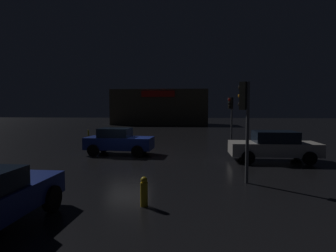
% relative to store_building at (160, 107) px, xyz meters
% --- Properties ---
extents(ground_plane, '(120.00, 120.00, 0.00)m').
position_rel_store_building_xyz_m(ground_plane, '(1.22, -31.18, -2.88)').
color(ground_plane, black).
extents(store_building, '(15.66, 6.47, 5.76)m').
position_rel_store_building_xyz_m(store_building, '(0.00, 0.00, 0.00)').
color(store_building, brown).
rests_on(store_building, ground).
extents(traffic_signal_main, '(0.42, 0.42, 3.64)m').
position_rel_store_building_xyz_m(traffic_signal_main, '(8.04, -24.88, -0.21)').
color(traffic_signal_main, '#595B60').
rests_on(traffic_signal_main, ground).
extents(traffic_signal_cross_left, '(0.42, 0.42, 3.81)m').
position_rel_store_building_xyz_m(traffic_signal_cross_left, '(6.82, -36.49, -0.06)').
color(traffic_signal_cross_left, '#595B60').
rests_on(traffic_signal_cross_left, ground).
extents(car_far, '(4.12, 2.10, 1.60)m').
position_rel_store_building_xyz_m(car_far, '(0.49, -30.56, -2.06)').
color(car_far, navy).
rests_on(car_far, ground).
extents(car_crossing, '(4.57, 2.03, 1.60)m').
position_rel_store_building_xyz_m(car_crossing, '(9.25, -32.06, -2.06)').
color(car_crossing, silver).
rests_on(car_crossing, ground).
extents(fire_hydrant, '(0.22, 0.22, 0.87)m').
position_rel_store_building_xyz_m(fire_hydrant, '(3.43, -39.32, -2.45)').
color(fire_hydrant, gold).
rests_on(fire_hydrant, ground).
extents(bollard_kerb_a, '(0.12, 0.12, 0.94)m').
position_rel_store_building_xyz_m(bollard_kerb_a, '(-3.70, -24.14, -2.41)').
color(bollard_kerb_a, gold).
rests_on(bollard_kerb_a, ground).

